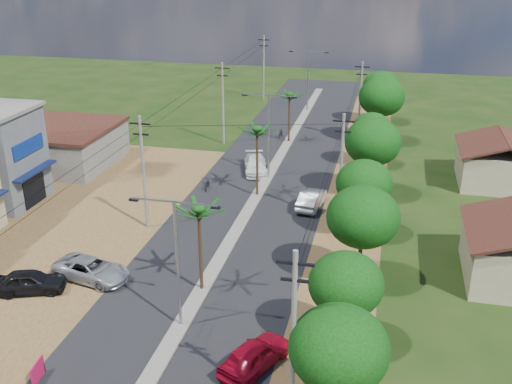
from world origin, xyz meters
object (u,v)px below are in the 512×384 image
car_parked_silver (91,270)px  moto_rider_east (265,342)px  car_parked_dark (30,282)px  car_silver_mid (312,199)px  car_red_near (255,355)px  car_white_far (256,165)px  roadside_sign (38,371)px

car_parked_silver → moto_rider_east: 13.50m
car_parked_dark → car_parked_silver: bearing=-72.1°
car_parked_dark → car_silver_mid: bearing=-61.3°
car_red_near → car_white_far: 29.24m
moto_rider_east → car_parked_dark: bearing=-23.7°
car_white_far → roadside_sign: (-4.00, -31.91, -0.19)m
moto_rider_east → roadside_sign: size_ratio=1.17×
car_silver_mid → moto_rider_east: bearing=97.7°
car_parked_silver → car_red_near: bearing=-105.3°
car_red_near → car_white_far: (-6.50, 28.50, -0.04)m
car_parked_dark → moto_rider_east: size_ratio=2.84×
car_silver_mid → car_white_far: bearing=-41.0°
car_red_near → car_parked_dark: bearing=10.3°
car_red_near → moto_rider_east: bearing=-71.8°
car_white_far → car_parked_dark: 26.11m
car_parked_dark → roadside_sign: car_parked_dark is taller
moto_rider_east → roadside_sign: (-10.70, -5.14, 0.14)m
car_white_far → car_silver_mid: bearing=-64.3°
car_white_far → car_parked_silver: (-6.00, -22.19, -0.01)m
car_white_far → car_parked_silver: car_white_far is taller
car_red_near → moto_rider_east: size_ratio=2.96×
car_parked_silver → car_parked_dark: bearing=138.6°
roadside_sign → car_silver_mid: bearing=60.8°
moto_rider_east → car_white_far: bearing=-91.4°
car_red_near → car_parked_dark: (-15.55, 4.01, -0.03)m
car_white_far → roadside_sign: 32.16m
car_silver_mid → roadside_sign: size_ratio=3.47×
moto_rider_east → car_red_near: bearing=68.0°
car_parked_dark → moto_rider_east: car_parked_dark is taller
car_red_near → car_parked_silver: car_red_near is taller
car_red_near → roadside_sign: (-10.50, -3.40, -0.23)m
moto_rider_east → car_silver_mid: bearing=-104.9°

